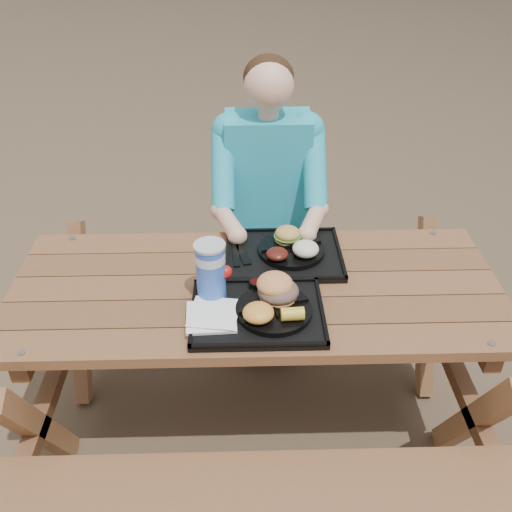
{
  "coord_description": "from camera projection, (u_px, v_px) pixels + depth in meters",
  "views": [
    {
      "loc": [
        -0.05,
        -1.67,
        2.02
      ],
      "look_at": [
        0.0,
        0.0,
        0.88
      ],
      "focal_mm": 40.0,
      "sensor_mm": 36.0,
      "label": 1
    }
  ],
  "objects": [
    {
      "name": "corn_cob",
      "position": [
        292.0,
        314.0,
        1.86
      ],
      "size": [
        0.08,
        0.08,
        0.04
      ],
      "primitive_type": null,
      "rotation": [
        0.0,
        0.0,
        0.06
      ],
      "color": "yellow",
      "rests_on": "plate_near"
    },
    {
      "name": "plate_near",
      "position": [
        274.0,
        310.0,
        1.93
      ],
      "size": [
        0.26,
        0.26,
        0.02
      ],
      "primitive_type": "cylinder",
      "color": "black",
      "rests_on": "tray_near"
    },
    {
      "name": "tray_near",
      "position": [
        258.0,
        314.0,
        1.94
      ],
      "size": [
        0.45,
        0.35,
        0.02
      ],
      "primitive_type": "cube",
      "color": "black",
      "rests_on": "picnic_table"
    },
    {
      "name": "condiment_mustard",
      "position": [
        271.0,
        287.0,
        2.03
      ],
      "size": [
        0.04,
        0.04,
        0.03
      ],
      "primitive_type": "cylinder",
      "color": "yellow",
      "rests_on": "tray_near"
    },
    {
      "name": "napkin_stack",
      "position": [
        211.0,
        316.0,
        1.9
      ],
      "size": [
        0.17,
        0.17,
        0.02
      ],
      "primitive_type": "cube",
      "rotation": [
        0.0,
        0.0,
        0.05
      ],
      "color": "white",
      "rests_on": "tray_near"
    },
    {
      "name": "potato_salad",
      "position": [
        306.0,
        249.0,
        2.17
      ],
      "size": [
        0.1,
        0.1,
        0.06
      ],
      "primitive_type": "ellipsoid",
      "color": "white",
      "rests_on": "plate_far"
    },
    {
      "name": "baked_beans",
      "position": [
        277.0,
        254.0,
        2.15
      ],
      "size": [
        0.08,
        0.08,
        0.04
      ],
      "primitive_type": "ellipsoid",
      "color": "#501710",
      "rests_on": "plate_far"
    },
    {
      "name": "condiment_bbq",
      "position": [
        257.0,
        285.0,
        2.03
      ],
      "size": [
        0.06,
        0.06,
        0.03
      ],
      "primitive_type": "cylinder",
      "color": "#340508",
      "rests_on": "tray_near"
    },
    {
      "name": "mac_cheese",
      "position": [
        258.0,
        313.0,
        1.86
      ],
      "size": [
        0.1,
        0.1,
        0.05
      ],
      "primitive_type": "ellipsoid",
      "color": "#F3AA40",
      "rests_on": "plate_near"
    },
    {
      "name": "plate_far",
      "position": [
        291.0,
        250.0,
        2.23
      ],
      "size": [
        0.26,
        0.26,
        0.02
      ],
      "primitive_type": "cylinder",
      "color": "black",
      "rests_on": "tray_far"
    },
    {
      "name": "burger",
      "position": [
        288.0,
        231.0,
        2.24
      ],
      "size": [
        0.1,
        0.1,
        0.09
      ],
      "primitive_type": null,
      "color": "gold",
      "rests_on": "plate_far"
    },
    {
      "name": "ground",
      "position": [
        256.0,
        421.0,
        2.51
      ],
      "size": [
        60.0,
        60.0,
        0.0
      ],
      "primitive_type": "plane",
      "color": "#999999",
      "rests_on": "ground"
    },
    {
      "name": "sandwich",
      "position": [
        278.0,
        282.0,
        1.93
      ],
      "size": [
        0.13,
        0.13,
        0.14
      ],
      "primitive_type": null,
      "color": "#E89451",
      "rests_on": "plate_near"
    },
    {
      "name": "soda_cup",
      "position": [
        211.0,
        272.0,
        1.95
      ],
      "size": [
        0.1,
        0.1,
        0.21
      ],
      "primitive_type": "cylinder",
      "color": "blue",
      "rests_on": "tray_near"
    },
    {
      "name": "cutlery_far",
      "position": [
        242.0,
        252.0,
        2.23
      ],
      "size": [
        0.07,
        0.18,
        0.01
      ],
      "primitive_type": "cube",
      "rotation": [
        0.0,
        0.0,
        0.22
      ],
      "color": "black",
      "rests_on": "tray_far"
    },
    {
      "name": "tray_far",
      "position": [
        284.0,
        256.0,
        2.23
      ],
      "size": [
        0.45,
        0.35,
        0.02
      ],
      "primitive_type": "cube",
      "color": "black",
      "rests_on": "picnic_table"
    },
    {
      "name": "diner",
      "position": [
        267.0,
        216.0,
        2.73
      ],
      "size": [
        0.48,
        0.84,
        1.28
      ],
      "primitive_type": null,
      "color": "#1CB6C4",
      "rests_on": "ground"
    },
    {
      "name": "picnic_table",
      "position": [
        256.0,
        359.0,
        2.3
      ],
      "size": [
        1.8,
        1.49,
        0.75
      ],
      "primitive_type": null,
      "color": "#999999",
      "rests_on": "ground"
    }
  ]
}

